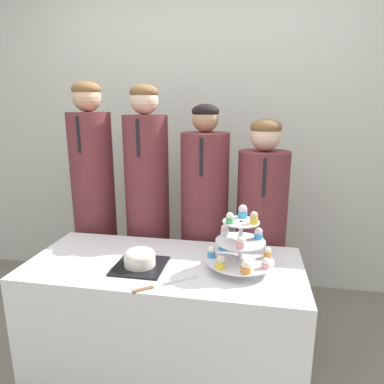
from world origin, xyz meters
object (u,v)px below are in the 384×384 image
Objects in this scene: student_0 at (95,213)px; student_2 at (204,231)px; round_cake at (140,259)px; student_1 at (148,218)px; cupcake_stand at (240,245)px; cake_knife at (155,287)px; student_3 at (260,241)px.

student_2 is (0.76, -0.00, -0.08)m from student_0.
student_0 is at bearing 131.68° from round_cake.
student_2 is at bearing 67.57° from round_cake.
student_0 reaches higher than student_1.
student_0 is 0.38m from student_1.
cupcake_stand is at bearing -39.39° from student_1.
student_2 is (0.11, 0.76, -0.01)m from cake_knife.
cupcake_stand is 1.13m from student_0.
student_0 is at bearing 94.21° from cake_knife.
cake_knife is at bearing -70.36° from student_1.
student_0 is at bearing 152.82° from cupcake_stand.
student_1 is at bearing 180.00° from student_2.
student_3 is (0.60, 0.58, -0.09)m from round_cake.
student_1 is 0.38m from student_2.
student_0 is 1.09× the size of student_2.
cake_knife is 0.89m from student_3.
student_0 is at bearing 180.00° from student_1.
round_cake is at bearing -48.32° from student_0.
student_1 reaches higher than student_2.
student_1 reaches higher than cake_knife.
cupcake_stand is (0.36, 0.24, 0.13)m from cake_knife.
student_3 is at bearing 44.09° from round_cake.
student_3 is at bearing -0.00° from student_1.
student_3 is at bearing -0.00° from student_0.
cupcake_stand is 0.59m from student_2.
student_0 is 1.01× the size of student_1.
student_1 is 1.14× the size of student_3.
student_2 reaches higher than cupcake_stand.
round_cake is at bearing -112.43° from student_2.
round_cake reaches higher than cake_knife.
student_1 is 0.75m from student_3.
round_cake is at bearing -76.45° from student_1.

